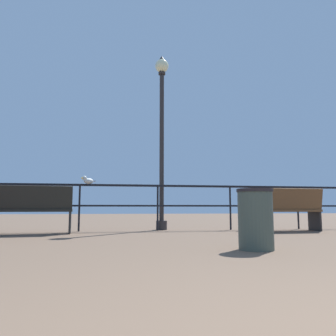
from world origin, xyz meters
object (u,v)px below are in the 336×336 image
at_px(seagull_on_rail, 88,180).
at_px(bench_near_left, 28,207).
at_px(bench_near_right, 285,208).
at_px(lamppost_center, 162,122).
at_px(trash_bin, 256,219).

bearing_deg(seagull_on_rail, bench_near_left, -145.81).
height_order(bench_near_left, seagull_on_rail, seagull_on_rail).
height_order(bench_near_left, bench_near_right, bench_near_left).
bearing_deg(lamppost_center, trash_bin, -81.40).
distance_m(bench_near_right, trash_bin, 3.69).
height_order(bench_near_left, lamppost_center, lamppost_center).
xyz_separation_m(seagull_on_rail, trash_bin, (2.37, -3.79, -0.77)).
xyz_separation_m(bench_near_right, seagull_on_rail, (-4.46, 0.76, 0.63)).
relative_size(lamppost_center, trash_bin, 5.73).
relative_size(seagull_on_rail, trash_bin, 0.44).
relative_size(bench_near_right, trash_bin, 2.20).
relative_size(bench_near_left, lamppost_center, 0.40).
distance_m(bench_near_right, lamppost_center, 3.59).
relative_size(lamppost_center, seagull_on_rail, 12.91).
bearing_deg(seagull_on_rail, trash_bin, -58.01).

